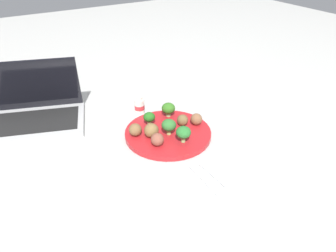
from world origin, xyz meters
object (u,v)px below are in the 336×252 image
meatball_front_right (151,130)px  knife (206,180)px  meatball_back_left (196,119)px  meatball_front_left (135,130)px  meatball_mid_left (157,139)px  fork (217,176)px  napkin (209,178)px  plate (168,133)px  laptop (35,112)px  broccoli_floret_far_rim (168,108)px  meatball_back_right (183,120)px  broccoli_floret_back_left (169,125)px  broccoli_floret_front_left (183,133)px  yogurt_bottle (140,106)px  broccoli_floret_back_right (149,117)px

meatball_front_right → knife: 0.25m
meatball_back_left → meatball_front_left: meatball_front_left is taller
meatball_mid_left → fork: 0.21m
meatball_back_left → napkin: meatball_back_left is taller
plate → meatball_front_left: 0.11m
meatball_back_left → meatball_mid_left: size_ratio=0.97×
plate → meatball_mid_left: size_ratio=6.98×
meatball_front_right → laptop: bearing=-137.3°
plate → broccoli_floret_far_rim: 0.11m
broccoli_floret_far_rim → fork: broccoli_floret_far_rim is taller
meatball_back_right → fork: 0.26m
broccoli_floret_back_left → fork: (0.23, 0.01, -0.04)m
broccoli_floret_front_left → fork: (0.17, -0.01, -0.04)m
yogurt_bottle → meatball_front_left: bearing=-31.2°
broccoli_floret_back_right → meatball_front_left: (0.03, -0.07, -0.01)m
broccoli_floret_front_left → napkin: 0.17m
meatball_front_right → meatball_mid_left: meatball_front_right is taller
broccoli_floret_back_right → meatball_mid_left: 0.12m
meatball_front_left → laptop: size_ratio=0.11×
yogurt_bottle → fork: bearing=2.1°
meatball_front_right → laptop: 0.42m
yogurt_bottle → meatball_front_right: bearing=-15.3°
knife → broccoli_floret_back_left: bearing=173.7°
meatball_front_left → napkin: meatball_front_left is taller
fork → yogurt_bottle: bearing=-177.9°
broccoli_floret_front_left → knife: 0.18m
broccoli_floret_far_rim → meatball_mid_left: (0.13, -0.12, -0.01)m
plate → laptop: bearing=-131.9°
meatball_front_left → napkin: (0.27, 0.09, -0.03)m
plate → broccoli_floret_back_right: broccoli_floret_back_right is taller
broccoli_floret_back_right → napkin: (0.31, 0.02, -0.04)m
broccoli_floret_back_left → yogurt_bottle: broccoli_floret_back_left is taller
plate → meatball_front_right: (-0.00, -0.06, 0.03)m
fork → yogurt_bottle: 0.43m
plate → knife: size_ratio=1.93×
meatball_back_right → yogurt_bottle: 0.19m
knife → yogurt_bottle: size_ratio=2.18×
broccoli_floret_back_left → meatball_mid_left: broccoli_floret_back_left is taller
broccoli_floret_back_right → knife: 0.32m
broccoli_floret_far_rim → napkin: size_ratio=0.29×
napkin → knife: knife is taller
knife → laptop: size_ratio=0.39×
broccoli_floret_back_right → yogurt_bottle: size_ratio=0.67×
napkin → fork: (0.01, 0.02, 0.00)m
yogurt_bottle → broccoli_floret_front_left: bearing=4.8°
meatball_front_right → knife: size_ratio=0.32×
plate → meatball_front_left: size_ratio=6.85×
knife → laptop: laptop is taller
plate → fork: 0.25m
broccoli_floret_back_right → meatball_front_right: 0.07m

